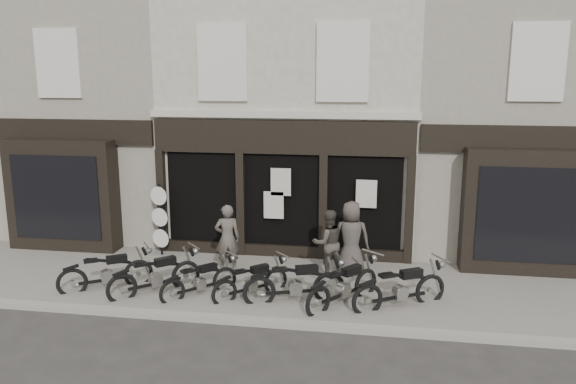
# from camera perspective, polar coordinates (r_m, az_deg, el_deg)

# --- Properties ---
(ground_plane) EXTENTS (90.00, 90.00, 0.00)m
(ground_plane) POSITION_cam_1_polar(r_m,az_deg,el_deg) (13.18, -2.84, -10.95)
(ground_plane) COLOR #2D2B28
(ground_plane) RESTS_ON ground
(pavement) EXTENTS (30.00, 4.20, 0.12)m
(pavement) POSITION_cam_1_polar(r_m,az_deg,el_deg) (13.97, -2.07, -9.31)
(pavement) COLOR slate
(pavement) RESTS_ON ground_plane
(kerb) EXTENTS (30.00, 0.25, 0.13)m
(kerb) POSITION_cam_1_polar(r_m,az_deg,el_deg) (12.04, -4.12, -12.94)
(kerb) COLOR gray
(kerb) RESTS_ON ground_plane
(central_building) EXTENTS (7.30, 6.22, 8.34)m
(central_building) POSITION_cam_1_polar(r_m,az_deg,el_deg) (18.03, 1.00, 8.63)
(central_building) COLOR beige
(central_building) RESTS_ON ground
(neighbour_left) EXTENTS (5.60, 6.73, 8.34)m
(neighbour_left) POSITION_cam_1_polar(r_m,az_deg,el_deg) (19.91, -17.63, 8.28)
(neighbour_left) COLOR gray
(neighbour_left) RESTS_ON ground
(neighbour_right) EXTENTS (5.60, 6.73, 8.34)m
(neighbour_right) POSITION_cam_1_polar(r_m,az_deg,el_deg) (18.19, 21.38, 7.73)
(neighbour_right) COLOR gray
(neighbour_right) RESTS_ON ground
(motorcycle_0) EXTENTS (1.97, 1.46, 1.07)m
(motorcycle_0) POSITION_cam_1_polar(r_m,az_deg,el_deg) (14.17, -17.90, -8.04)
(motorcycle_0) COLOR black
(motorcycle_0) RESTS_ON ground
(motorcycle_1) EXTENTS (1.83, 1.75, 1.09)m
(motorcycle_1) POSITION_cam_1_polar(r_m,az_deg,el_deg) (13.60, -13.28, -8.56)
(motorcycle_1) COLOR black
(motorcycle_1) RESTS_ON ground
(motorcycle_2) EXTENTS (1.54, 1.57, 0.95)m
(motorcycle_2) POSITION_cam_1_polar(r_m,az_deg,el_deg) (13.29, -8.92, -9.13)
(motorcycle_2) COLOR black
(motorcycle_2) RESTS_ON ground
(motorcycle_3) EXTENTS (1.60, 1.53, 0.96)m
(motorcycle_3) POSITION_cam_1_polar(r_m,az_deg,el_deg) (13.10, -3.72, -9.31)
(motorcycle_3) COLOR black
(motorcycle_3) RESTS_ON ground
(motorcycle_4) EXTENTS (2.24, 1.08, 1.12)m
(motorcycle_4) POSITION_cam_1_polar(r_m,az_deg,el_deg) (12.76, 0.78, -9.58)
(motorcycle_4) COLOR black
(motorcycle_4) RESTS_ON ground
(motorcycle_5) EXTENTS (1.64, 1.94, 1.10)m
(motorcycle_5) POSITION_cam_1_polar(r_m,az_deg,el_deg) (12.70, 5.68, -9.79)
(motorcycle_5) COLOR black
(motorcycle_5) RESTS_ON ground
(motorcycle_6) EXTENTS (2.11, 1.45, 1.12)m
(motorcycle_6) POSITION_cam_1_polar(r_m,az_deg,el_deg) (12.72, 11.37, -9.90)
(motorcycle_6) COLOR black
(motorcycle_6) RESTS_ON ground
(man_left) EXTENTS (0.73, 0.59, 1.76)m
(man_left) POSITION_cam_1_polar(r_m,az_deg,el_deg) (14.48, -6.17, -4.68)
(man_left) COLOR #4D463F
(man_left) RESTS_ON pavement
(man_centre) EXTENTS (1.02, 0.93, 1.69)m
(man_centre) POSITION_cam_1_polar(r_m,az_deg,el_deg) (14.16, 4.09, -5.16)
(man_centre) COLOR #3C3730
(man_centre) RESTS_ON pavement
(man_right) EXTENTS (0.97, 0.67, 1.90)m
(man_right) POSITION_cam_1_polar(r_m,az_deg,el_deg) (14.24, 6.43, -4.68)
(man_right) COLOR #423B37
(man_right) RESTS_ON pavement
(advert_sign_post) EXTENTS (0.52, 0.34, 2.15)m
(advert_sign_post) POSITION_cam_1_polar(r_m,az_deg,el_deg) (16.05, -12.85, -3.08)
(advert_sign_post) COLOR black
(advert_sign_post) RESTS_ON ground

